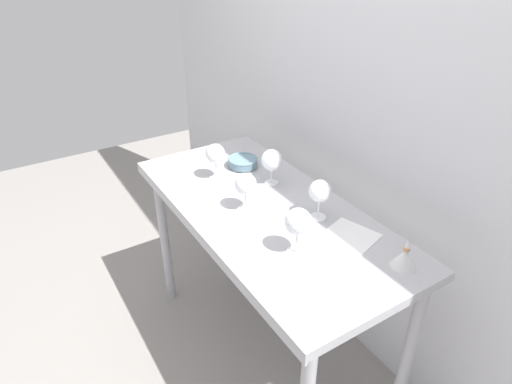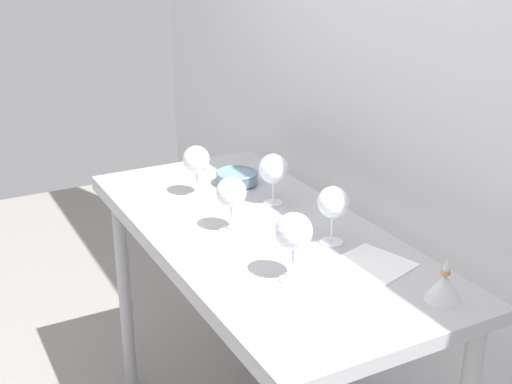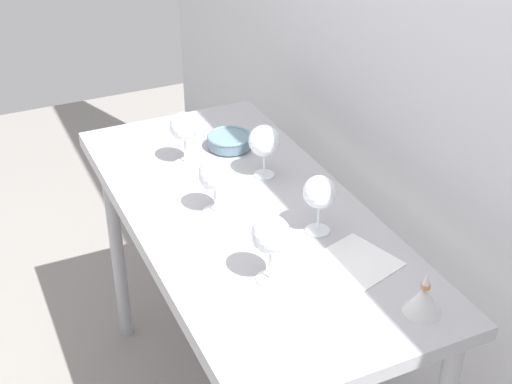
{
  "view_description": "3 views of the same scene",
  "coord_description": "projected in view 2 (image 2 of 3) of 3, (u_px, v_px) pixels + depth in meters",
  "views": [
    {
      "loc": [
        1.33,
        -0.89,
        1.91
      ],
      "look_at": [
        -0.04,
        -0.03,
        0.96
      ],
      "focal_mm": 31.07,
      "sensor_mm": 36.0,
      "label": 1
    },
    {
      "loc": [
        1.67,
        -0.91,
        1.76
      ],
      "look_at": [
        -0.07,
        0.02,
        0.99
      ],
      "focal_mm": 48.15,
      "sensor_mm": 36.0,
      "label": 2
    },
    {
      "loc": [
        1.62,
        -0.72,
        2.04
      ],
      "look_at": [
        -0.04,
        0.04,
        0.93
      ],
      "focal_mm": 51.03,
      "sensor_mm": 36.0,
      "label": 3
    }
  ],
  "objects": [
    {
      "name": "wine_glass_far_right",
      "position": [
        333.0,
        204.0,
        1.95
      ],
      "size": [
        0.09,
        0.09,
        0.17
      ],
      "color": "white",
      "rests_on": "steel_counter"
    },
    {
      "name": "wine_glass_far_left",
      "position": [
        274.0,
        170.0,
        2.23
      ],
      "size": [
        0.1,
        0.1,
        0.17
      ],
      "color": "white",
      "rests_on": "steel_counter"
    },
    {
      "name": "back_wall",
      "position": [
        400.0,
        82.0,
        2.15
      ],
      "size": [
        3.8,
        0.04,
        2.6
      ],
      "primitive_type": "cube",
      "color": "silver",
      "rests_on": "ground_plane"
    },
    {
      "name": "tasting_sheet_upper",
      "position": [
        370.0,
        266.0,
        1.85
      ],
      "size": [
        0.24,
        0.25,
        0.0
      ],
      "primitive_type": "cube",
      "rotation": [
        0.0,
        0.0,
        0.29
      ],
      "color": "white",
      "rests_on": "steel_counter"
    },
    {
      "name": "decanter_funnel",
      "position": [
        444.0,
        286.0,
        1.68
      ],
      "size": [
        0.09,
        0.09,
        0.11
      ],
      "color": "silver",
      "rests_on": "steel_counter"
    },
    {
      "name": "wine_glass_near_center",
      "position": [
        231.0,
        194.0,
        2.02
      ],
      "size": [
        0.09,
        0.09,
        0.17
      ],
      "color": "white",
      "rests_on": "steel_counter"
    },
    {
      "name": "wine_glass_near_left",
      "position": [
        196.0,
        161.0,
        2.28
      ],
      "size": [
        0.09,
        0.09,
        0.18
      ],
      "color": "white",
      "rests_on": "steel_counter"
    },
    {
      "name": "steel_counter",
      "position": [
        260.0,
        260.0,
        2.12
      ],
      "size": [
        1.4,
        0.65,
        0.9
      ],
      "color": "#A9A9AE",
      "rests_on": "ground_plane"
    },
    {
      "name": "tasting_bowl",
      "position": [
        237.0,
        177.0,
        2.43
      ],
      "size": [
        0.15,
        0.15,
        0.05
      ],
      "color": "beige",
      "rests_on": "steel_counter"
    },
    {
      "name": "wine_glass_near_right",
      "position": [
        294.0,
        233.0,
        1.74
      ],
      "size": [
        0.1,
        0.1,
        0.19
      ],
      "color": "white",
      "rests_on": "steel_counter"
    }
  ]
}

